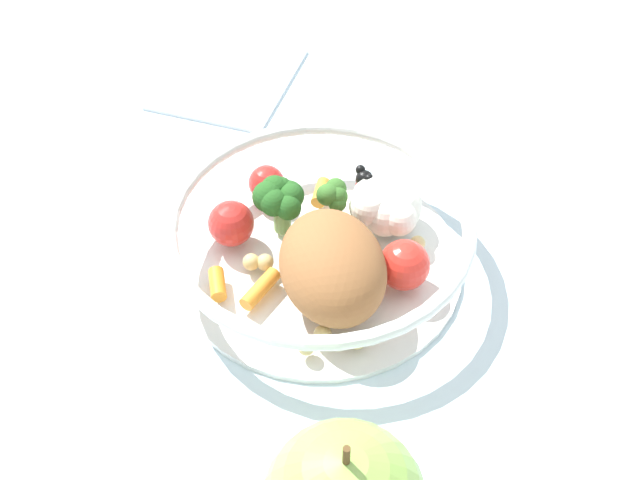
# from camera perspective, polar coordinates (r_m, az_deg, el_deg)

# --- Properties ---
(ground_plane) EXTENTS (2.40, 2.40, 0.00)m
(ground_plane) POSITION_cam_1_polar(r_m,az_deg,el_deg) (0.58, 1.30, -0.61)
(ground_plane) COLOR silver
(food_container) EXTENTS (0.20, 0.20, 0.06)m
(food_container) POSITION_cam_1_polar(r_m,az_deg,el_deg) (0.55, 0.55, 0.02)
(food_container) COLOR white
(food_container) RESTS_ON ground_plane
(folded_napkin) EXTENTS (0.14, 0.15, 0.01)m
(folded_napkin) POSITION_cam_1_polar(r_m,az_deg,el_deg) (0.73, -6.30, 11.01)
(folded_napkin) COLOR white
(folded_napkin) RESTS_ON ground_plane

